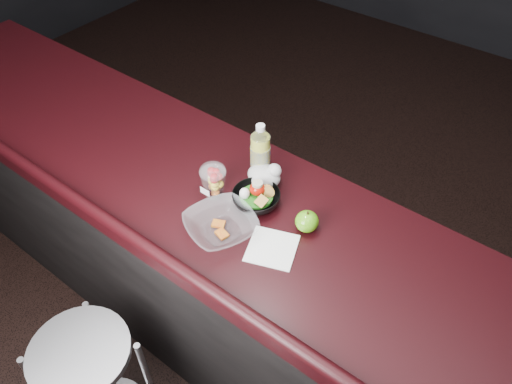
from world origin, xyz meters
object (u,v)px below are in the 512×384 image
Objects in this scene: stool_left at (91,377)px; lemonade_bottle at (260,154)px; fruit_cup at (213,180)px; green_apple at (307,221)px; takeout_bowl at (221,226)px; snack_bowl at (256,198)px.

stool_left is 3.19× the size of lemonade_bottle.
green_apple is at bearing 9.70° from fruit_cup.
fruit_cup is at bearing -108.73° from lemonade_bottle.
takeout_bowl is (0.21, 0.54, 0.52)m from stool_left.
lemonade_bottle is 1.31× the size of snack_bowl.
fruit_cup is 0.17m from snack_bowl.
lemonade_bottle is 2.70× the size of green_apple.
fruit_cup reaches higher than takeout_bowl.
fruit_cup is at bearing 138.20° from takeout_bowl.
takeout_bowl is (0.14, -0.13, -0.04)m from fruit_cup.
lemonade_bottle is at bearing 156.18° from green_apple.
green_apple reaches higher than stool_left.
lemonade_bottle is 0.21m from fruit_cup.
fruit_cup is 0.45× the size of takeout_bowl.
stool_left is at bearing -96.32° from fruit_cup.
lemonade_bottle reaches higher than snack_bowl.
snack_bowl is (0.09, -0.14, -0.06)m from lemonade_bottle.
fruit_cup is 1.65× the size of green_apple.
fruit_cup is (-0.07, -0.20, -0.03)m from lemonade_bottle.
fruit_cup is (0.07, 0.66, 0.56)m from stool_left.
snack_bowl is 0.56× the size of takeout_bowl.
green_apple is at bearing 39.61° from takeout_bowl.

